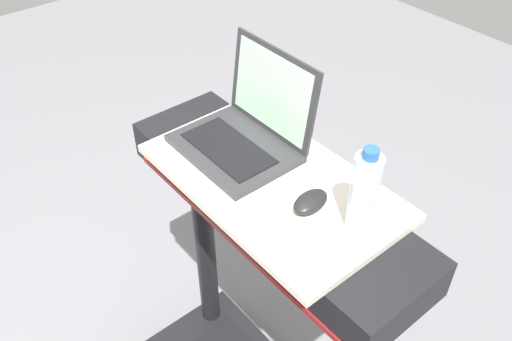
# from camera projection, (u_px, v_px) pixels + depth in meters

# --- Properties ---
(desk_board) EXTENTS (0.65, 0.38, 0.02)m
(desk_board) POSITION_uv_depth(u_px,v_px,m) (271.00, 181.00, 1.35)
(desk_board) COLOR beige
(desk_board) RESTS_ON treadmill_base
(laptop) EXTENTS (0.31, 0.27, 0.25)m
(laptop) POSITION_uv_depth(u_px,v_px,m) (246.00, 130.00, 1.41)
(laptop) COLOR #2D2D30
(laptop) RESTS_ON desk_board
(computer_mouse) EXTENTS (0.07, 0.11, 0.03)m
(computer_mouse) POSITION_uv_depth(u_px,v_px,m) (311.00, 202.00, 1.25)
(computer_mouse) COLOR black
(computer_mouse) RESTS_ON desk_board
(water_bottle) EXTENTS (0.06, 0.06, 0.22)m
(water_bottle) POSITION_uv_depth(u_px,v_px,m) (364.00, 193.00, 1.15)
(water_bottle) COLOR silver
(water_bottle) RESTS_ON desk_board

